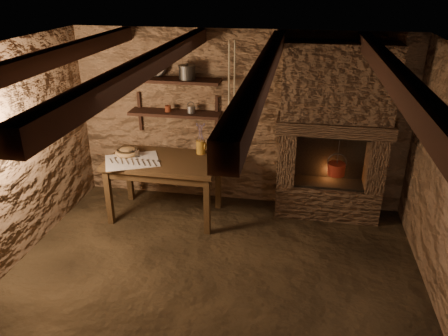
% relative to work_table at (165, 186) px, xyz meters
% --- Properties ---
extents(floor, '(4.50, 4.50, 0.00)m').
position_rel_work_table_xyz_m(floor, '(0.89, -1.35, -0.45)').
color(floor, black).
rests_on(floor, ground).
extents(back_wall, '(4.50, 0.04, 2.40)m').
position_rel_work_table_xyz_m(back_wall, '(0.89, 0.65, 0.75)').
color(back_wall, brown).
rests_on(back_wall, floor).
extents(ceiling, '(4.50, 4.00, 0.04)m').
position_rel_work_table_xyz_m(ceiling, '(0.89, -1.35, 1.95)').
color(ceiling, black).
rests_on(ceiling, back_wall).
extents(beam_far_left, '(0.14, 3.95, 0.16)m').
position_rel_work_table_xyz_m(beam_far_left, '(-0.61, -1.35, 1.86)').
color(beam_far_left, black).
rests_on(beam_far_left, ceiling).
extents(beam_mid_left, '(0.14, 3.95, 0.16)m').
position_rel_work_table_xyz_m(beam_mid_left, '(0.39, -1.35, 1.86)').
color(beam_mid_left, black).
rests_on(beam_mid_left, ceiling).
extents(beam_mid_right, '(0.14, 3.95, 0.16)m').
position_rel_work_table_xyz_m(beam_mid_right, '(1.39, -1.35, 1.86)').
color(beam_mid_right, black).
rests_on(beam_mid_right, ceiling).
extents(beam_far_right, '(0.14, 3.95, 0.16)m').
position_rel_work_table_xyz_m(beam_far_right, '(2.39, -1.35, 1.86)').
color(beam_far_right, black).
rests_on(beam_far_right, ceiling).
extents(shelf_lower, '(1.25, 0.30, 0.04)m').
position_rel_work_table_xyz_m(shelf_lower, '(0.04, 0.49, 0.85)').
color(shelf_lower, black).
rests_on(shelf_lower, back_wall).
extents(shelf_upper, '(1.25, 0.30, 0.04)m').
position_rel_work_table_xyz_m(shelf_upper, '(0.04, 0.49, 1.30)').
color(shelf_upper, black).
rests_on(shelf_upper, back_wall).
extents(hearth, '(1.43, 0.51, 2.30)m').
position_rel_work_table_xyz_m(hearth, '(2.14, 0.42, 0.78)').
color(hearth, '#3E2B1F').
rests_on(hearth, floor).
extents(work_table, '(1.46, 0.85, 0.83)m').
position_rel_work_table_xyz_m(work_table, '(0.00, 0.00, 0.00)').
color(work_table, black).
rests_on(work_table, floor).
extents(linen_cloth, '(0.83, 0.77, 0.01)m').
position_rel_work_table_xyz_m(linen_cloth, '(-0.38, -0.13, 0.39)').
color(linen_cloth, beige).
rests_on(linen_cloth, work_table).
extents(pewter_cutlery_row, '(0.60, 0.43, 0.01)m').
position_rel_work_table_xyz_m(pewter_cutlery_row, '(-0.38, -0.15, 0.40)').
color(pewter_cutlery_row, gray).
rests_on(pewter_cutlery_row, linen_cloth).
extents(drinking_glasses, '(0.21, 0.06, 0.09)m').
position_rel_work_table_xyz_m(drinking_glasses, '(-0.36, -0.00, 0.43)').
color(drinking_glasses, white).
rests_on(drinking_glasses, linen_cloth).
extents(stoneware_jug, '(0.14, 0.13, 0.42)m').
position_rel_work_table_xyz_m(stoneware_jug, '(0.44, 0.28, 0.56)').
color(stoneware_jug, '#9D6B1E').
rests_on(stoneware_jug, work_table).
extents(wooden_bowl, '(0.39, 0.39, 0.11)m').
position_rel_work_table_xyz_m(wooden_bowl, '(-0.51, 0.06, 0.42)').
color(wooden_bowl, olive).
rests_on(wooden_bowl, work_table).
extents(iron_stockpot, '(0.27, 0.27, 0.16)m').
position_rel_work_table_xyz_m(iron_stockpot, '(0.23, 0.49, 1.41)').
color(iron_stockpot, '#2A2825').
rests_on(iron_stockpot, shelf_upper).
extents(tin_pan, '(0.31, 0.22, 0.28)m').
position_rel_work_table_xyz_m(tin_pan, '(-0.20, 0.59, 1.47)').
color(tin_pan, '#989893').
rests_on(tin_pan, shelf_upper).
extents(small_kettle, '(0.17, 0.14, 0.15)m').
position_rel_work_table_xyz_m(small_kettle, '(0.26, 0.49, 0.92)').
color(small_kettle, '#989893').
rests_on(small_kettle, shelf_lower).
extents(rusty_tin, '(0.10, 0.10, 0.08)m').
position_rel_work_table_xyz_m(rusty_tin, '(-0.06, 0.49, 0.92)').
color(rusty_tin, '#612313').
rests_on(rusty_tin, shelf_lower).
extents(red_pot, '(0.25, 0.25, 0.54)m').
position_rel_work_table_xyz_m(red_pot, '(2.22, 0.37, 0.26)').
color(red_pot, maroon).
rests_on(red_pot, hearth).
extents(hanging_ropes, '(0.08, 0.08, 1.20)m').
position_rel_work_table_xyz_m(hanging_ropes, '(0.94, -0.30, 1.35)').
color(hanging_ropes, tan).
rests_on(hanging_ropes, ceiling).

